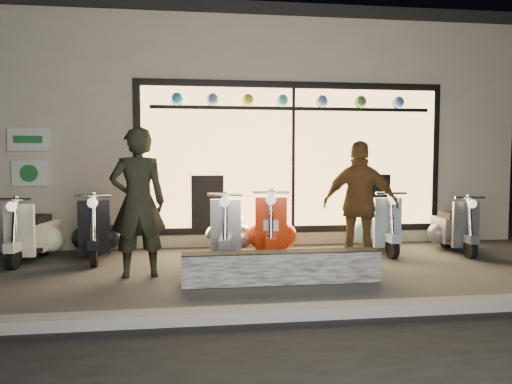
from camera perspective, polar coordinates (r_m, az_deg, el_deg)
ground at (r=6.90m, az=1.05°, el=-9.08°), size 40.00×40.00×0.00m
kerb at (r=4.99m, az=4.76°, el=-13.55°), size 40.00×0.25×0.12m
shop_building at (r=11.68m, az=-2.78°, el=6.66°), size 10.20×6.23×4.20m
graffiti_barrier at (r=6.25m, az=2.95°, el=-8.59°), size 2.46×0.28×0.40m
scooter_silver at (r=7.86m, az=-3.17°, el=-4.48°), size 0.59×1.41×1.00m
scooter_red at (r=7.90m, az=1.81°, el=-4.34°), size 0.64×1.46×1.04m
scooter_black at (r=8.18m, az=-17.77°, el=-4.36°), size 0.54×1.39×0.99m
scooter_cream at (r=8.33m, az=-23.89°, el=-4.48°), size 0.55×1.34×0.95m
scooter_blue at (r=8.59m, az=13.39°, el=-3.91°), size 0.44×1.36×0.98m
scooter_grey at (r=8.97m, az=21.50°, el=-3.92°), size 0.48×1.28×0.92m
man at (r=6.64m, az=-13.34°, el=-1.18°), size 0.76×0.55×1.95m
woman at (r=7.20m, az=11.84°, el=-1.39°), size 1.14×0.84×1.79m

